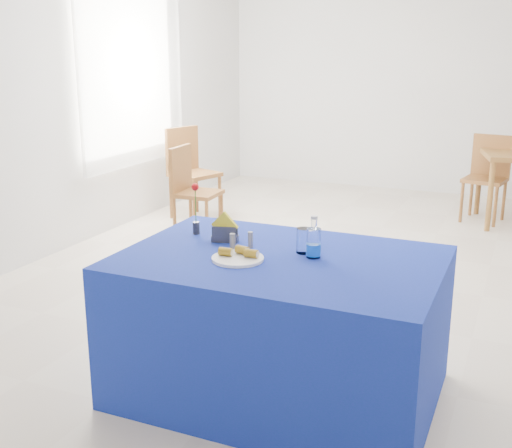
% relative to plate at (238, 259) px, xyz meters
% --- Properties ---
extents(floor, '(7.00, 7.00, 0.00)m').
position_rel_plate_xyz_m(floor, '(-0.05, 2.01, -0.77)').
color(floor, beige).
rests_on(floor, ground).
extents(room_shell, '(7.00, 7.00, 7.00)m').
position_rel_plate_xyz_m(room_shell, '(-0.05, 2.01, 0.98)').
color(room_shell, silver).
rests_on(room_shell, ground).
extents(window_pane, '(0.04, 1.50, 1.60)m').
position_rel_plate_xyz_m(window_pane, '(-2.52, 2.81, 0.78)').
color(window_pane, white).
rests_on(window_pane, room_shell).
extents(curtain, '(0.04, 1.75, 1.85)m').
position_rel_plate_xyz_m(curtain, '(-2.45, 2.81, 0.78)').
color(curtain, white).
rests_on(curtain, room_shell).
extents(plate, '(0.26, 0.26, 0.01)m').
position_rel_plate_xyz_m(plate, '(0.00, 0.00, 0.00)').
color(plate, white).
rests_on(plate, blue_table).
extents(drinking_glass, '(0.08, 0.08, 0.13)m').
position_rel_plate_xyz_m(drinking_glass, '(0.26, 0.24, 0.06)').
color(drinking_glass, white).
rests_on(drinking_glass, blue_table).
extents(salt_shaker, '(0.03, 0.03, 0.08)m').
position_rel_plate_xyz_m(salt_shaker, '(-0.03, 0.22, 0.04)').
color(salt_shaker, slate).
rests_on(salt_shaker, blue_table).
extents(pepper_shaker, '(0.03, 0.03, 0.08)m').
position_rel_plate_xyz_m(pepper_shaker, '(-0.10, 0.15, 0.04)').
color(pepper_shaker, slate).
rests_on(pepper_shaker, blue_table).
extents(blue_table, '(1.60, 1.10, 0.76)m').
position_rel_plate_xyz_m(blue_table, '(0.17, 0.13, -0.39)').
color(blue_table, navy).
rests_on(blue_table, floor).
extents(water_bottle, '(0.07, 0.07, 0.21)m').
position_rel_plate_xyz_m(water_bottle, '(0.33, 0.19, 0.06)').
color(water_bottle, white).
rests_on(water_bottle, blue_table).
extents(napkin_holder, '(0.16, 0.09, 0.17)m').
position_rel_plate_xyz_m(napkin_holder, '(-0.20, 0.26, 0.04)').
color(napkin_holder, '#3B3B40').
rests_on(napkin_holder, blue_table).
extents(rose_vase, '(0.04, 0.04, 0.29)m').
position_rel_plate_xyz_m(rose_vase, '(-0.41, 0.32, 0.13)').
color(rose_vase, '#25252A').
rests_on(rose_vase, blue_table).
extents(chair_bg_left, '(0.47, 0.47, 0.90)m').
position_rel_plate_xyz_m(chair_bg_left, '(0.87, 4.33, -0.25)').
color(chair_bg_left, brown).
rests_on(chair_bg_left, floor).
extents(chair_win_a, '(0.41, 0.41, 0.88)m').
position_rel_plate_xyz_m(chair_win_a, '(-1.68, 2.51, -0.26)').
color(chair_win_a, brown).
rests_on(chair_win_a, floor).
extents(chair_win_b, '(0.55, 0.55, 0.96)m').
position_rel_plate_xyz_m(chair_win_b, '(-2.07, 3.19, -0.21)').
color(chair_win_b, brown).
rests_on(chair_win_b, floor).
extents(banana_pieces, '(0.20, 0.11, 0.04)m').
position_rel_plate_xyz_m(banana_pieces, '(0.00, 0.02, 0.03)').
color(banana_pieces, gold).
rests_on(banana_pieces, plate).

